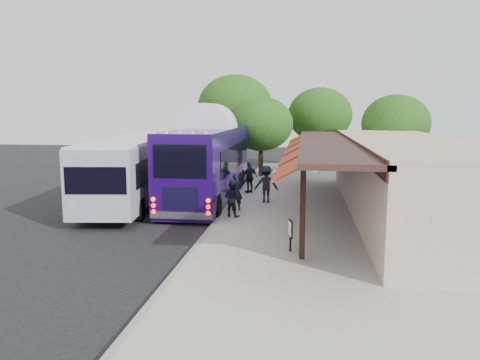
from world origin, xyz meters
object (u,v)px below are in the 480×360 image
at_px(ped_d, 266,184).
at_px(ped_c, 250,177).
at_px(ped_b, 232,198).
at_px(sign_board, 290,230).
at_px(city_bus, 134,167).
at_px(coach_bus, 209,158).
at_px(ped_a, 236,192).

bearing_deg(ped_d, ped_c, -74.01).
bearing_deg(ped_d, ped_b, 62.84).
bearing_deg(sign_board, ped_c, 89.63).
distance_m(city_bus, sign_board, 12.14).
distance_m(coach_bus, sign_board, 11.24).
distance_m(coach_bus, ped_d, 3.82).
xyz_separation_m(coach_bus, ped_c, (2.12, 1.24, -1.21)).
bearing_deg(ped_b, ped_a, -65.75).
height_order(coach_bus, city_bus, coach_bus).
height_order(ped_b, ped_d, ped_d).
height_order(ped_a, sign_board, ped_a).
distance_m(ped_a, ped_c, 4.92).
bearing_deg(ped_d, city_bus, -6.60).
relative_size(ped_b, ped_c, 0.92).
relative_size(ped_a, ped_c, 0.97).
distance_m(city_bus, ped_c, 6.65).
relative_size(city_bus, ped_d, 6.79).
bearing_deg(city_bus, coach_bus, 15.87).
bearing_deg(city_bus, ped_d, -6.20).
bearing_deg(ped_d, coach_bus, -31.91).
relative_size(ped_b, sign_board, 1.53).
bearing_deg(ped_a, ped_b, -102.19).
distance_m(coach_bus, ped_b, 5.57).
distance_m(ped_b, ped_d, 3.73).
relative_size(ped_a, sign_board, 1.62).
distance_m(ped_a, ped_b, 1.34).
bearing_deg(ped_a, ped_d, 47.49).
xyz_separation_m(city_bus, ped_d, (7.13, 0.09, -0.79)).
bearing_deg(sign_board, ped_d, 86.24).
bearing_deg(ped_a, coach_bus, 106.96).
xyz_separation_m(ped_b, sign_board, (2.78, -5.04, -0.09)).
height_order(ped_a, ped_d, ped_d).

